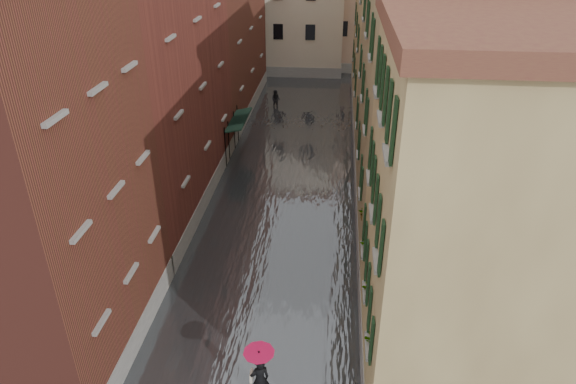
% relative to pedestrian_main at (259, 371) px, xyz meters
% --- Properties ---
extents(ground, '(120.00, 120.00, 0.00)m').
position_rel_pedestrian_main_xyz_m(ground, '(-0.67, 3.86, -1.27)').
color(ground, slate).
rests_on(ground, ground).
extents(floodwater, '(10.00, 60.00, 0.20)m').
position_rel_pedestrian_main_xyz_m(floodwater, '(-0.67, 16.86, -1.17)').
color(floodwater, '#464A4E').
rests_on(floodwater, ground).
extents(building_left_near, '(6.00, 8.00, 13.00)m').
position_rel_pedestrian_main_xyz_m(building_left_near, '(-7.67, 1.86, 5.23)').
color(building_left_near, brown).
rests_on(building_left_near, ground).
extents(building_left_mid, '(6.00, 14.00, 12.50)m').
position_rel_pedestrian_main_xyz_m(building_left_mid, '(-7.67, 12.86, 4.98)').
color(building_left_mid, maroon).
rests_on(building_left_mid, ground).
extents(building_left_far, '(6.00, 16.00, 14.00)m').
position_rel_pedestrian_main_xyz_m(building_left_far, '(-7.67, 27.86, 5.73)').
color(building_left_far, brown).
rests_on(building_left_far, ground).
extents(building_right_near, '(6.00, 8.00, 11.50)m').
position_rel_pedestrian_main_xyz_m(building_right_near, '(6.33, 1.86, 4.48)').
color(building_right_near, '#9B8050').
rests_on(building_right_near, ground).
extents(building_right_mid, '(6.00, 14.00, 13.00)m').
position_rel_pedestrian_main_xyz_m(building_right_mid, '(6.33, 12.86, 5.23)').
color(building_right_mid, '#9B8E5E').
rests_on(building_right_mid, ground).
extents(building_right_far, '(6.00, 16.00, 11.50)m').
position_rel_pedestrian_main_xyz_m(building_right_far, '(6.33, 27.86, 4.48)').
color(building_right_far, '#9B8050').
rests_on(building_right_far, ground).
extents(building_end_cream, '(12.00, 9.00, 13.00)m').
position_rel_pedestrian_main_xyz_m(building_end_cream, '(-3.67, 41.86, 5.23)').
color(building_end_cream, beige).
rests_on(building_end_cream, ground).
extents(building_end_pink, '(10.00, 9.00, 12.00)m').
position_rel_pedestrian_main_xyz_m(building_end_pink, '(5.33, 43.86, 4.73)').
color(building_end_pink, tan).
rests_on(building_end_pink, ground).
extents(awning_near, '(1.09, 2.92, 2.80)m').
position_rel_pedestrian_main_xyz_m(awning_near, '(-4.16, 18.42, 1.20)').
color(awning_near, '#163124').
rests_on(awning_near, ground).
extents(awning_far, '(1.09, 3.14, 2.80)m').
position_rel_pedestrian_main_xyz_m(awning_far, '(-4.16, 19.57, 1.20)').
color(awning_far, '#163124').
rests_on(awning_far, ground).
extents(window_planters, '(0.59, 8.07, 0.84)m').
position_rel_pedestrian_main_xyz_m(window_planters, '(3.45, 3.26, 2.24)').
color(window_planters, brown).
rests_on(window_planters, ground).
extents(pedestrian_main, '(1.00, 1.00, 2.06)m').
position_rel_pedestrian_main_xyz_m(pedestrian_main, '(0.00, 0.00, 0.00)').
color(pedestrian_main, black).
rests_on(pedestrian_main, ground).
extents(pedestrian_far, '(0.87, 0.74, 1.56)m').
position_rel_pedestrian_main_xyz_m(pedestrian_far, '(-2.91, 28.66, -0.49)').
color(pedestrian_far, black).
rests_on(pedestrian_far, ground).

